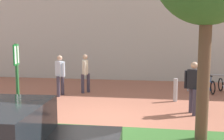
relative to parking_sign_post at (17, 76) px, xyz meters
The scene contains 8 objects.
ground_plane 2.92m from the parking_sign_post, 37.92° to the left, with size 60.00×60.00×0.00m, color #9E5B47.
planter_strip 2.51m from the parking_sign_post, ahead, with size 7.00×1.10×0.16m, color #336028.
parking_sign_post is the anchor object (origin of this frame).
bike_at_sign 1.21m from the parking_sign_post, 81.73° to the left, with size 1.68×0.42×0.86m.
bollard_steel 6.14m from the parking_sign_post, 44.87° to the left, with size 0.16×0.16×0.90m, color #ADADB2.
person_casual_tan 4.59m from the parking_sign_post, 95.79° to the left, with size 0.49×0.50×1.72m.
person_shirt_white 5.35m from the parking_sign_post, 85.25° to the left, with size 0.34×0.60×1.72m.
person_suited_navy 5.41m from the parking_sign_post, 28.70° to the left, with size 0.58×0.49×1.72m.
Camera 1 is at (1.46, -7.96, 2.60)m, focal length 44.04 mm.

